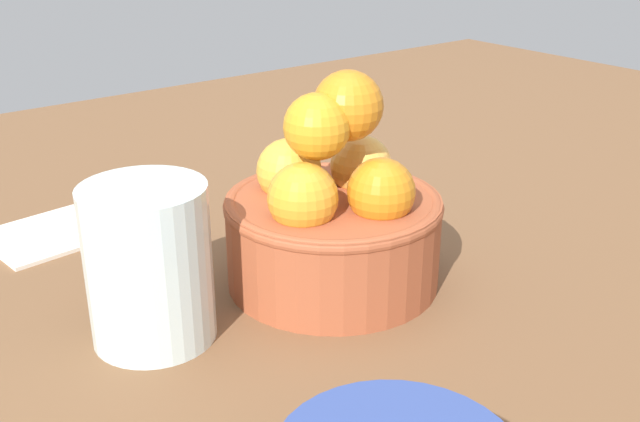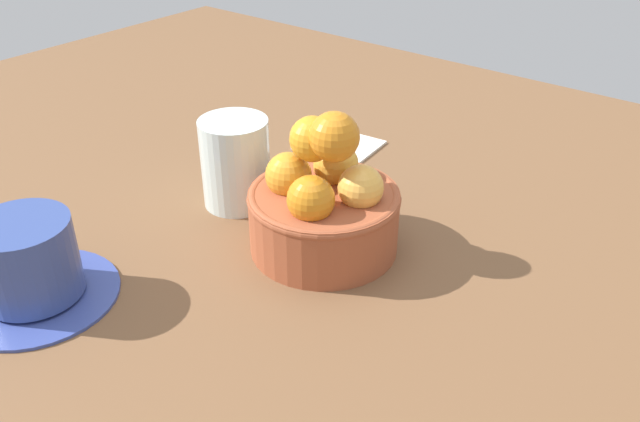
% 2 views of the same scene
% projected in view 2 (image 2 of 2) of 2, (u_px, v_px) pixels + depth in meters
% --- Properties ---
extents(ground_plane, '(1.55, 1.14, 0.04)m').
position_uv_depth(ground_plane, '(324.00, 263.00, 0.65)').
color(ground_plane, brown).
extents(terracotta_bowl, '(0.14, 0.14, 0.14)m').
position_uv_depth(terracotta_bowl, '(324.00, 204.00, 0.62)').
color(terracotta_bowl, '#9E4C2D').
rests_on(terracotta_bowl, ground_plane).
extents(coffee_cup, '(0.14, 0.14, 0.08)m').
position_uv_depth(coffee_cup, '(29.00, 266.00, 0.56)').
color(coffee_cup, '#384894').
rests_on(coffee_cup, ground_plane).
extents(water_glass, '(0.07, 0.07, 0.09)m').
position_uv_depth(water_glass, '(236.00, 162.00, 0.69)').
color(water_glass, silver).
rests_on(water_glass, ground_plane).
extents(folded_napkin, '(0.10, 0.09, 0.01)m').
position_uv_depth(folded_napkin, '(339.00, 144.00, 0.83)').
color(folded_napkin, white).
rests_on(folded_napkin, ground_plane).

